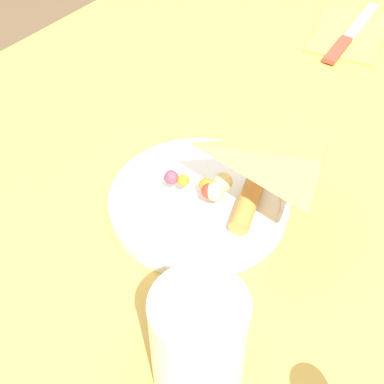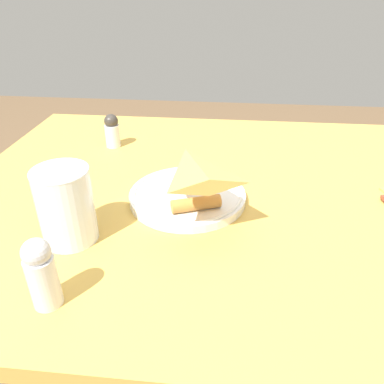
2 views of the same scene
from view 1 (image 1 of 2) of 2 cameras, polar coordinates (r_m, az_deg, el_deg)
dining_table at (r=0.88m, az=2.35°, el=-0.26°), size 1.16×0.85×0.71m
plate_pizza at (r=0.72m, az=0.65°, el=-0.57°), size 0.22×0.22×0.05m
milk_glass at (r=0.55m, az=0.63°, el=-14.71°), size 0.09×0.09×0.12m
napkin_folded at (r=1.08m, az=15.25°, el=14.59°), size 0.20×0.16×0.00m
butter_knife at (r=1.07m, az=15.07°, el=14.54°), size 0.22×0.05×0.01m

